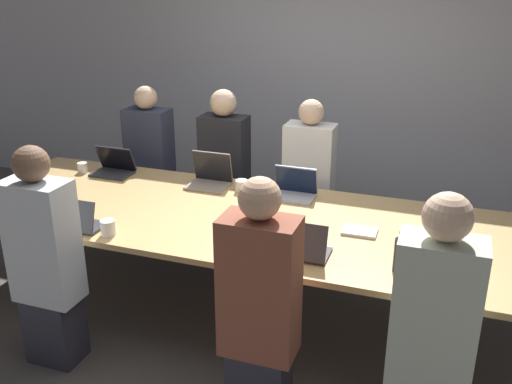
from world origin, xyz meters
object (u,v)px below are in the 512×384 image
(person_far_midleft, at_px, (225,174))
(cup_near_left, at_px, (108,228))
(laptop_near_left, at_px, (75,220))
(laptop_near_right, at_px, (446,277))
(stapler, at_px, (297,235))
(laptop_far_midleft, at_px, (210,176))
(person_near_left, at_px, (46,262))
(laptop_far_left, at_px, (114,166))
(laptop_near_midright, at_px, (301,247))
(person_near_midright, at_px, (259,310))
(cup_far_midleft, at_px, (242,186))
(laptop_far_center, at_px, (295,188))
(person_near_right, at_px, (432,336))
(person_far_left, at_px, (151,166))
(cup_near_midright, at_px, (267,240))
(person_far_center, at_px, (309,187))
(bottle_near_right, at_px, (400,255))
(cup_far_left, at_px, (83,168))

(person_far_midleft, bearing_deg, cup_near_left, -96.54)
(laptop_near_left, relative_size, laptop_near_right, 0.95)
(laptop_near_right, relative_size, stapler, 2.38)
(laptop_far_midleft, bearing_deg, laptop_near_right, -29.23)
(person_near_left, relative_size, laptop_far_left, 4.35)
(laptop_near_midright, distance_m, person_near_midright, 0.54)
(cup_far_midleft, relative_size, cup_near_left, 0.94)
(laptop_far_center, distance_m, laptop_near_right, 1.51)
(cup_far_midleft, bearing_deg, person_near_right, -41.94)
(person_far_left, bearing_deg, stapler, -34.20)
(person_far_left, xyz_separation_m, person_near_midright, (1.74, -1.93, 0.01))
(laptop_near_right, height_order, stapler, laptop_near_right)
(cup_near_midright, bearing_deg, person_far_center, 93.14)
(person_far_center, height_order, laptop_near_midright, person_far_center)
(laptop_near_left, height_order, bottle_near_right, bottle_near_right)
(laptop_near_midright, bearing_deg, bottle_near_right, -177.68)
(person_far_left, xyz_separation_m, laptop_near_right, (2.64, -1.50, 0.15))
(person_near_left, distance_m, laptop_near_midright, 1.56)
(person_far_center, relative_size, person_near_left, 0.99)
(person_far_left, bearing_deg, cup_near_midright, -40.24)
(person_far_left, bearing_deg, cup_near_left, -69.69)
(cup_far_midleft, xyz_separation_m, bottle_near_right, (1.29, -0.88, 0.06))
(cup_near_left, bearing_deg, cup_near_midright, 11.32)
(cup_near_left, relative_size, cup_far_left, 1.20)
(person_far_center, bearing_deg, laptop_far_midleft, -148.05)
(laptop_far_midleft, height_order, person_near_left, person_near_left)
(laptop_far_left, distance_m, person_near_midright, 2.31)
(cup_near_midright, bearing_deg, laptop_near_left, -171.26)
(laptop_near_right, bearing_deg, person_far_center, -52.14)
(person_far_left, height_order, laptop_near_midright, person_far_left)
(laptop_far_midleft, height_order, cup_near_midright, laptop_far_midleft)
(laptop_near_midright, height_order, stapler, laptop_near_midright)
(laptop_far_left, xyz_separation_m, bottle_near_right, (2.44, -0.91, 0.04))
(person_far_center, height_order, cup_far_left, person_far_center)
(cup_near_left, relative_size, person_far_left, 0.07)
(bottle_near_right, bearing_deg, cup_far_left, 162.72)
(laptop_near_left, height_order, cup_near_midright, laptop_near_left)
(person_far_left, bearing_deg, person_near_midright, -48.03)
(cup_near_left, relative_size, laptop_near_midright, 0.31)
(laptop_far_center, distance_m, cup_far_left, 1.84)
(laptop_far_left, relative_size, person_far_left, 0.23)
(laptop_near_left, bearing_deg, bottle_near_right, -176.29)
(laptop_far_left, relative_size, bottle_near_right, 1.36)
(bottle_near_right, bearing_deg, cup_far_midleft, 145.76)
(laptop_far_center, xyz_separation_m, cup_near_midright, (0.07, -0.85, -0.03))
(laptop_far_center, xyz_separation_m, person_near_left, (-1.19, -1.38, -0.14))
(cup_far_midleft, height_order, laptop_near_right, laptop_near_right)
(person_far_center, bearing_deg, laptop_near_right, -52.14)
(person_far_midleft, height_order, person_far_center, person_far_midleft)
(cup_near_midright, xyz_separation_m, person_near_right, (1.03, -0.54, -0.10))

